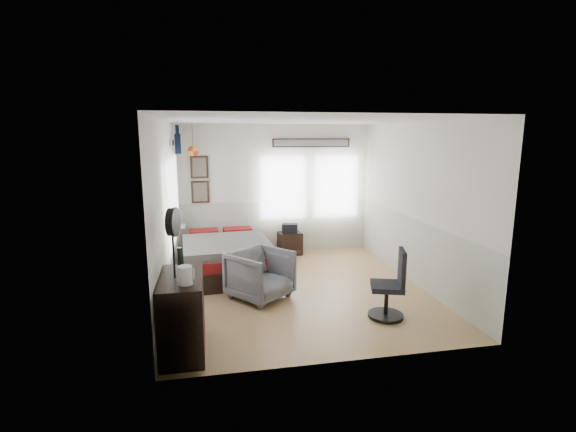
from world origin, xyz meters
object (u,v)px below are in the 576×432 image
armchair (260,275)px  nightstand (290,243)px  bed (226,256)px  dresser (183,314)px  task_chair (391,290)px

armchair → nightstand: size_ratio=1.77×
nightstand → bed: bearing=-149.8°
bed → nightstand: 1.71m
bed → dresser: bearing=-106.2°
bed → dresser: 2.76m
bed → armchair: bearing=-73.3°
nightstand → task_chair: (0.75, -3.32, 0.16)m
bed → task_chair: size_ratio=2.17×
dresser → task_chair: (2.75, 0.37, -0.06)m
bed → dresser: size_ratio=2.11×
dresser → nightstand: 4.20m
armchair → dresser: bearing=-167.1°
task_chair → armchair: bearing=166.1°
dresser → armchair: bearing=52.4°
dresser → task_chair: bearing=7.6°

